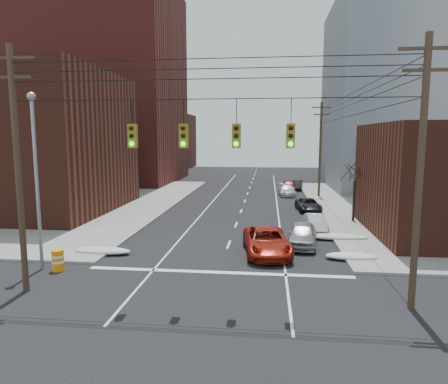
% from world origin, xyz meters
% --- Properties ---
extents(ground, '(160.00, 160.00, 0.00)m').
position_xyz_m(ground, '(0.00, 0.00, 0.00)').
color(ground, black).
rests_on(ground, ground).
extents(building_brick_tall, '(24.00, 20.00, 30.00)m').
position_xyz_m(building_brick_tall, '(-24.00, 48.00, 15.00)').
color(building_brick_tall, maroon).
rests_on(building_brick_tall, ground).
extents(building_brick_near, '(20.00, 16.00, 13.00)m').
position_xyz_m(building_brick_near, '(-22.00, 22.00, 6.50)').
color(building_brick_near, '#522418').
rests_on(building_brick_near, ground).
extents(building_brick_far, '(22.00, 18.00, 12.00)m').
position_xyz_m(building_brick_far, '(-26.00, 74.00, 6.00)').
color(building_brick_far, '#522418').
rests_on(building_brick_far, ground).
extents(building_office, '(22.00, 20.00, 25.00)m').
position_xyz_m(building_office, '(22.00, 44.00, 12.50)').
color(building_office, gray).
rests_on(building_office, ground).
extents(building_glass, '(20.00, 18.00, 22.00)m').
position_xyz_m(building_glass, '(24.00, 70.00, 11.00)').
color(building_glass, gray).
rests_on(building_glass, ground).
extents(utility_pole_left, '(2.20, 0.28, 11.00)m').
position_xyz_m(utility_pole_left, '(-8.50, 3.00, 5.78)').
color(utility_pole_left, '#473323').
rests_on(utility_pole_left, ground).
extents(utility_pole_right, '(2.20, 0.28, 11.00)m').
position_xyz_m(utility_pole_right, '(8.50, 3.00, 5.78)').
color(utility_pole_right, '#473323').
rests_on(utility_pole_right, ground).
extents(utility_pole_far, '(2.20, 0.28, 11.00)m').
position_xyz_m(utility_pole_far, '(8.50, 34.00, 5.78)').
color(utility_pole_far, '#473323').
rests_on(utility_pole_far, ground).
extents(traffic_signals, '(17.00, 0.42, 2.02)m').
position_xyz_m(traffic_signals, '(0.10, 2.97, 7.17)').
color(traffic_signals, black).
rests_on(traffic_signals, ground).
extents(street_light, '(0.44, 0.44, 9.32)m').
position_xyz_m(street_light, '(-9.50, 6.00, 5.54)').
color(street_light, gray).
rests_on(street_light, ground).
extents(bare_tree, '(2.09, 2.20, 4.93)m').
position_xyz_m(bare_tree, '(9.59, 20.00, 2.32)').
color(bare_tree, black).
rests_on(bare_tree, ground).
extents(snow_nw, '(3.50, 1.08, 0.42)m').
position_xyz_m(snow_nw, '(-7.40, 9.00, 0.21)').
color(snow_nw, silver).
rests_on(snow_nw, ground).
extents(snow_ne, '(3.00, 1.08, 0.42)m').
position_xyz_m(snow_ne, '(7.40, 9.50, 0.21)').
color(snow_ne, silver).
rests_on(snow_ne, ground).
extents(snow_east_far, '(4.00, 1.08, 0.42)m').
position_xyz_m(snow_east_far, '(7.40, 14.00, 0.21)').
color(snow_east_far, silver).
rests_on(snow_east_far, ground).
extents(red_pickup, '(3.28, 5.89, 1.56)m').
position_xyz_m(red_pickup, '(2.50, 10.16, 0.78)').
color(red_pickup, maroon).
rests_on(red_pickup, ground).
extents(parked_car_a, '(2.31, 4.67, 1.53)m').
position_xyz_m(parked_car_a, '(4.80, 12.22, 0.76)').
color(parked_car_a, '#A2A1A6').
rests_on(parked_car_a, ground).
extents(parked_car_b, '(1.57, 3.83, 1.24)m').
position_xyz_m(parked_car_b, '(6.16, 16.61, 0.62)').
color(parked_car_b, silver).
rests_on(parked_car_b, ground).
extents(parked_car_c, '(2.42, 4.55, 1.22)m').
position_xyz_m(parked_car_c, '(6.40, 24.71, 0.61)').
color(parked_car_c, black).
rests_on(parked_car_c, ground).
extents(parked_car_d, '(2.12, 4.62, 1.31)m').
position_xyz_m(parked_car_d, '(4.80, 34.69, 0.65)').
color(parked_car_d, '#BCBBC1').
rests_on(parked_car_d, ground).
extents(parked_car_e, '(1.83, 4.17, 1.40)m').
position_xyz_m(parked_car_e, '(5.27, 39.12, 0.70)').
color(parked_car_e, maroon).
rests_on(parked_car_e, ground).
extents(parked_car_f, '(1.85, 4.10, 1.31)m').
position_xyz_m(parked_car_f, '(6.40, 40.32, 0.65)').
color(parked_car_f, black).
rests_on(parked_car_f, ground).
extents(lot_car_a, '(4.41, 2.55, 1.37)m').
position_xyz_m(lot_car_a, '(-14.97, 21.59, 0.84)').
color(lot_car_a, white).
rests_on(lot_car_a, sidewalk_nw).
extents(lot_car_b, '(5.41, 2.79, 1.46)m').
position_xyz_m(lot_car_b, '(-15.86, 29.81, 0.88)').
color(lot_car_b, '#BCBBC1').
rests_on(lot_car_b, sidewalk_nw).
extents(lot_car_c, '(4.75, 2.06, 1.36)m').
position_xyz_m(lot_car_c, '(-18.86, 24.36, 0.83)').
color(lot_car_c, black).
rests_on(lot_car_c, sidewalk_nw).
extents(lot_car_d, '(3.88, 1.94, 1.27)m').
position_xyz_m(lot_car_d, '(-17.49, 25.31, 0.79)').
color(lot_car_d, '#BBBCC0').
rests_on(lot_car_d, sidewalk_nw).
extents(construction_barrel, '(0.70, 0.70, 1.13)m').
position_xyz_m(construction_barrel, '(-8.50, 5.85, 0.58)').
color(construction_barrel, orange).
rests_on(construction_barrel, ground).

